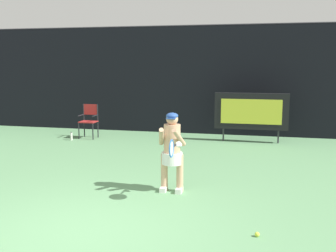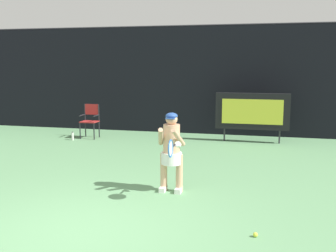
# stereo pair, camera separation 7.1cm
# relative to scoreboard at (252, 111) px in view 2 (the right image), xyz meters

# --- Properties ---
(ground) EXTENTS (18.00, 22.00, 0.03)m
(ground) POSITION_rel_scoreboard_xyz_m (-2.20, -7.52, -0.96)
(ground) COLOR #5F9262
(backdrop_screen) EXTENTS (18.00, 0.12, 3.66)m
(backdrop_screen) POSITION_rel_scoreboard_xyz_m (-2.20, 1.17, 0.86)
(backdrop_screen) COLOR black
(backdrop_screen) RESTS_ON ground
(scoreboard) EXTENTS (2.20, 0.21, 1.50)m
(scoreboard) POSITION_rel_scoreboard_xyz_m (0.00, 0.00, 0.00)
(scoreboard) COLOR black
(scoreboard) RESTS_ON ground
(umpire_chair) EXTENTS (0.52, 0.44, 1.08)m
(umpire_chair) POSITION_rel_scoreboard_xyz_m (-5.09, -0.47, -0.33)
(umpire_chair) COLOR black
(umpire_chair) RESTS_ON ground
(water_bottle) EXTENTS (0.07, 0.07, 0.27)m
(water_bottle) POSITION_rel_scoreboard_xyz_m (-5.47, -0.98, -0.82)
(water_bottle) COLOR silver
(water_bottle) RESTS_ON ground
(tennis_player) EXTENTS (0.52, 0.59, 1.50)m
(tennis_player) POSITION_rel_scoreboard_xyz_m (-1.31, -5.18, -0.13)
(tennis_player) COLOR white
(tennis_player) RESTS_ON ground
(tennis_racket) EXTENTS (0.03, 0.60, 0.31)m
(tennis_racket) POSITION_rel_scoreboard_xyz_m (-1.18, -5.78, 0.02)
(tennis_racket) COLOR black
(tennis_ball_loose) EXTENTS (0.07, 0.07, 0.07)m
(tennis_ball_loose) POSITION_rel_scoreboard_xyz_m (0.29, -6.86, -0.91)
(tennis_ball_loose) COLOR #CCDB3D
(tennis_ball_loose) RESTS_ON ground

